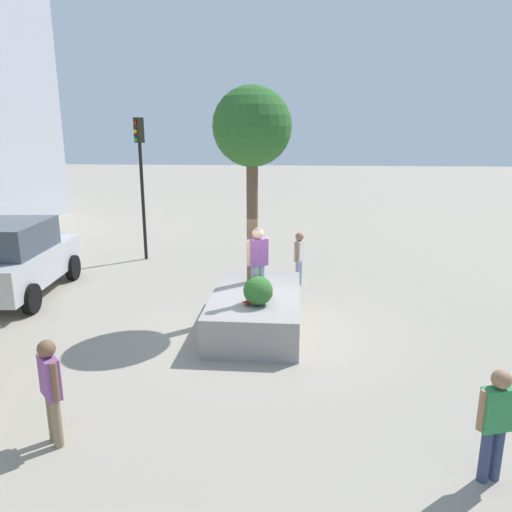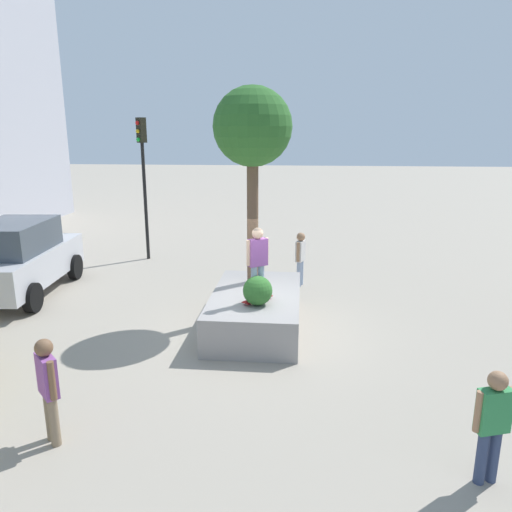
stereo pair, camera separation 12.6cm
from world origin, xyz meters
The scene contains 11 objects.
ground_plane centered at (0.00, 0.00, 0.00)m, with size 120.00×120.00×0.00m, color #9E9384.
planter_ledge centered at (0.45, 0.14, 0.43)m, with size 3.69×2.05×0.86m, color gray.
plaza_tree centered at (1.28, 0.31, 4.59)m, with size 1.87×1.87×4.75m.
boxwood_shrub centered at (-0.35, 0.03, 1.19)m, with size 0.65×0.65×0.65m, color #2D6628.
skateboard centered at (-0.16, 0.05, 0.92)m, with size 0.75×0.67×0.07m.
skateboarder centered at (-0.16, 0.05, 1.86)m, with size 0.41×0.46×1.61m.
sedan_parked centered at (2.19, 7.08, 1.09)m, with size 4.77×2.50×2.15m.
traffic_light_corner centered at (6.52, 4.74, 3.41)m, with size 0.37×0.37×5.05m.
bystander_watching centered at (3.81, -0.88, 0.95)m, with size 0.54×0.31×1.65m.
pedestrian_crossing centered at (-4.27, 2.75, 0.97)m, with size 0.45×0.45×1.67m.
passerby_with_bag centered at (-4.54, -3.41, 0.93)m, with size 0.30×0.53×1.62m.
Camera 2 is at (-10.30, -0.89, 4.52)m, focal length 33.78 mm.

